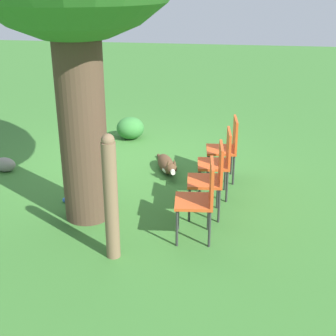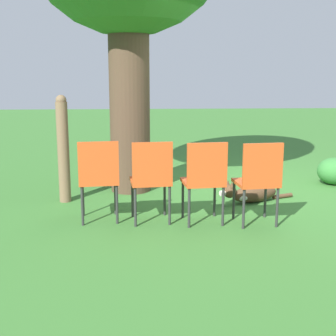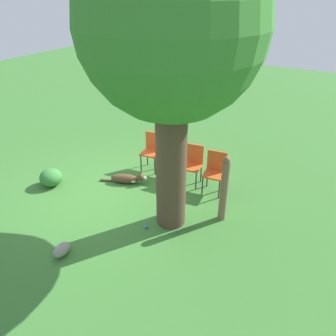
% 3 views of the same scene
% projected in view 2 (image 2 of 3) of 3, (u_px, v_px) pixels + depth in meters
% --- Properties ---
extents(ground_plane, '(30.00, 30.00, 0.00)m').
position_uv_depth(ground_plane, '(241.00, 191.00, 6.70)').
color(ground_plane, '#38702D').
extents(dog, '(0.49, 1.07, 0.32)m').
position_uv_depth(dog, '(251.00, 194.00, 6.07)').
color(dog, '#513823').
rests_on(dog, ground_plane).
extents(fence_post, '(0.15, 0.15, 1.39)m').
position_uv_depth(fence_post, '(63.00, 149.00, 6.01)').
color(fence_post, brown).
rests_on(fence_post, ground_plane).
extents(red_chair_0, '(0.46, 0.48, 0.94)m').
position_uv_depth(red_chair_0, '(259.00, 177.00, 5.09)').
color(red_chair_0, '#D14C1E').
rests_on(red_chair_0, ground_plane).
extents(red_chair_1, '(0.46, 0.48, 0.94)m').
position_uv_depth(red_chair_1, '(205.00, 177.00, 5.13)').
color(red_chair_1, '#D14C1E').
rests_on(red_chair_1, ground_plane).
extents(red_chair_2, '(0.46, 0.48, 0.94)m').
position_uv_depth(red_chair_2, '(151.00, 176.00, 5.17)').
color(red_chair_2, '#D14C1E').
rests_on(red_chair_2, ground_plane).
extents(red_chair_3, '(0.46, 0.48, 0.94)m').
position_uv_depth(red_chair_3, '(99.00, 175.00, 5.20)').
color(red_chair_3, '#D14C1E').
rests_on(red_chair_3, ground_plane).
extents(tennis_ball, '(0.07, 0.07, 0.07)m').
position_uv_depth(tennis_ball, '(152.00, 180.00, 7.17)').
color(tennis_ball, blue).
rests_on(tennis_ball, ground_plane).
extents(garden_rock, '(0.35, 0.20, 0.23)m').
position_uv_depth(garden_rock, '(199.00, 159.00, 8.48)').
color(garden_rock, gray).
rests_on(garden_rock, ground_plane).
extents(low_shrub, '(0.51, 0.51, 0.41)m').
position_uv_depth(low_shrub, '(334.00, 171.00, 7.04)').
color(low_shrub, '#337533').
rests_on(low_shrub, ground_plane).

